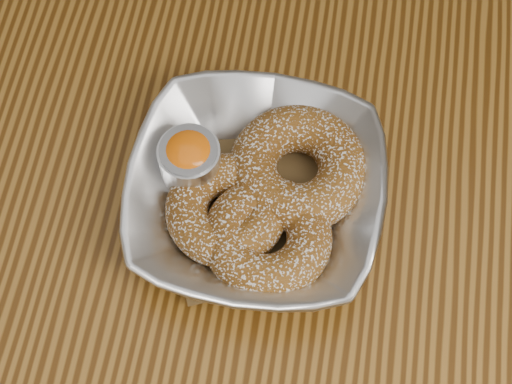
# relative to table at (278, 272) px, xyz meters

# --- Properties ---
(table) EXTENTS (1.20, 0.80, 0.75)m
(table) POSITION_rel_table_xyz_m (0.00, 0.00, 0.00)
(table) COLOR brown
(table) RESTS_ON ground_plane
(serving_bowl) EXTENTS (0.20, 0.20, 0.05)m
(serving_bowl) POSITION_rel_table_xyz_m (-0.02, 0.02, 0.12)
(serving_bowl) COLOR silver
(serving_bowl) RESTS_ON table
(parchment) EXTENTS (0.19, 0.19, 0.00)m
(parchment) POSITION_rel_table_xyz_m (-0.02, 0.02, 0.11)
(parchment) COLOR brown
(parchment) RESTS_ON table
(donut_back) EXTENTS (0.13, 0.13, 0.04)m
(donut_back) POSITION_rel_table_xyz_m (0.01, 0.05, 0.13)
(donut_back) COLOR brown
(donut_back) RESTS_ON parchment
(donut_front) EXTENTS (0.12, 0.12, 0.04)m
(donut_front) POSITION_rel_table_xyz_m (-0.01, -0.02, 0.13)
(donut_front) COLOR brown
(donut_front) RESTS_ON parchment
(donut_extra) EXTENTS (0.10, 0.10, 0.03)m
(donut_extra) POSITION_rel_table_xyz_m (-0.04, 0.00, 0.13)
(donut_extra) COLOR brown
(donut_extra) RESTS_ON parchment
(ramekin) EXTENTS (0.05, 0.05, 0.06)m
(ramekin) POSITION_rel_table_xyz_m (-0.08, 0.03, 0.14)
(ramekin) COLOR silver
(ramekin) RESTS_ON table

